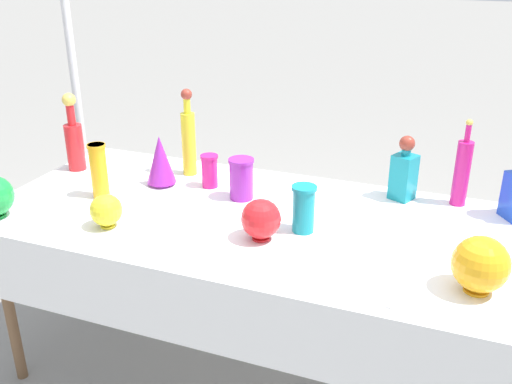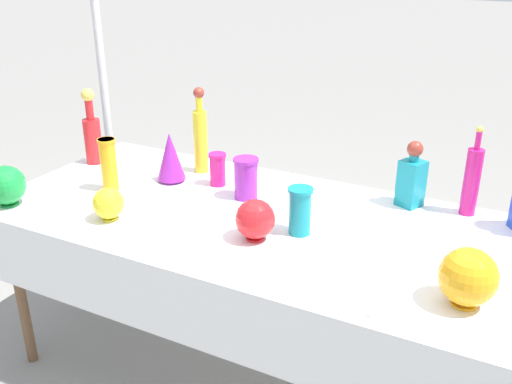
{
  "view_description": "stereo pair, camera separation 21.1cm",
  "coord_description": "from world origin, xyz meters",
  "px_view_note": "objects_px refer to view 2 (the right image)",
  "views": [
    {
      "loc": [
        0.7,
        -1.81,
        1.7
      ],
      "look_at": [
        0.0,
        0.0,
        0.86
      ],
      "focal_mm": 40.0,
      "sensor_mm": 36.0,
      "label": 1
    },
    {
      "loc": [
        0.89,
        -1.73,
        1.7
      ],
      "look_at": [
        0.0,
        0.0,
        0.86
      ],
      "focal_mm": 40.0,
      "sensor_mm": 36.0,
      "label": 2
    }
  ],
  "objects_px": {
    "square_decanter_0": "(412,178)",
    "slender_vase_1": "(300,209)",
    "slender_vase_0": "(218,168)",
    "round_bowl_3": "(6,185)",
    "tall_bottle_0": "(92,133)",
    "round_bowl_2": "(468,277)",
    "tall_bottle_1": "(200,136)",
    "fluted_vase_0": "(170,156)",
    "tall_bottle_2": "(472,180)",
    "canopy_pole": "(105,95)",
    "slender_vase_2": "(246,177)",
    "cardboard_box_behind_left": "(302,225)",
    "slender_vase_3": "(109,164)",
    "round_bowl_0": "(108,204)",
    "round_bowl_1": "(255,219)"
  },
  "relations": [
    {
      "from": "tall_bottle_2",
      "to": "cardboard_box_behind_left",
      "type": "xyz_separation_m",
      "value": [
        -1.0,
        0.79,
        -0.77
      ]
    },
    {
      "from": "cardboard_box_behind_left",
      "to": "tall_bottle_1",
      "type": "bearing_deg",
      "value": -99.23
    },
    {
      "from": "slender_vase_0",
      "to": "canopy_pole",
      "type": "bearing_deg",
      "value": 154.93
    },
    {
      "from": "slender_vase_3",
      "to": "fluted_vase_0",
      "type": "distance_m",
      "value": 0.26
    },
    {
      "from": "tall_bottle_1",
      "to": "square_decanter_0",
      "type": "bearing_deg",
      "value": 3.84
    },
    {
      "from": "tall_bottle_1",
      "to": "tall_bottle_2",
      "type": "bearing_deg",
      "value": 4.36
    },
    {
      "from": "slender_vase_2",
      "to": "round_bowl_2",
      "type": "relative_size",
      "value": 0.96
    },
    {
      "from": "round_bowl_3",
      "to": "tall_bottle_0",
      "type": "bearing_deg",
      "value": 93.0
    },
    {
      "from": "cardboard_box_behind_left",
      "to": "canopy_pole",
      "type": "height_order",
      "value": "canopy_pole"
    },
    {
      "from": "tall_bottle_2",
      "to": "canopy_pole",
      "type": "relative_size",
      "value": 0.15
    },
    {
      "from": "slender_vase_0",
      "to": "round_bowl_1",
      "type": "bearing_deg",
      "value": -44.83
    },
    {
      "from": "tall_bottle_1",
      "to": "canopy_pole",
      "type": "bearing_deg",
      "value": 156.78
    },
    {
      "from": "slender_vase_1",
      "to": "round_bowl_0",
      "type": "relative_size",
      "value": 1.38
    },
    {
      "from": "slender_vase_3",
      "to": "round_bowl_2",
      "type": "distance_m",
      "value": 1.46
    },
    {
      "from": "slender_vase_1",
      "to": "square_decanter_0",
      "type": "bearing_deg",
      "value": 55.17
    },
    {
      "from": "round_bowl_0",
      "to": "cardboard_box_behind_left",
      "type": "bearing_deg",
      "value": 82.87
    },
    {
      "from": "canopy_pole",
      "to": "round_bowl_3",
      "type": "bearing_deg",
      "value": -69.37
    },
    {
      "from": "tall_bottle_0",
      "to": "slender_vase_3",
      "type": "xyz_separation_m",
      "value": [
        0.29,
        -0.23,
        -0.03
      ]
    },
    {
      "from": "fluted_vase_0",
      "to": "cardboard_box_behind_left",
      "type": "bearing_deg",
      "value": 79.1
    },
    {
      "from": "tall_bottle_2",
      "to": "tall_bottle_0",
      "type": "bearing_deg",
      "value": -172.43
    },
    {
      "from": "tall_bottle_1",
      "to": "tall_bottle_2",
      "type": "xyz_separation_m",
      "value": [
        1.14,
        0.09,
        -0.03
      ]
    },
    {
      "from": "tall_bottle_1",
      "to": "round_bowl_0",
      "type": "distance_m",
      "value": 0.59
    },
    {
      "from": "tall_bottle_0",
      "to": "square_decanter_0",
      "type": "distance_m",
      "value": 1.44
    },
    {
      "from": "tall_bottle_1",
      "to": "slender_vase_0",
      "type": "height_order",
      "value": "tall_bottle_1"
    },
    {
      "from": "tall_bottle_0",
      "to": "round_bowl_2",
      "type": "bearing_deg",
      "value": -13.44
    },
    {
      "from": "slender_vase_3",
      "to": "round_bowl_0",
      "type": "xyz_separation_m",
      "value": [
        0.18,
        -0.22,
        -0.05
      ]
    },
    {
      "from": "tall_bottle_1",
      "to": "round_bowl_1",
      "type": "distance_m",
      "value": 0.7
    },
    {
      "from": "tall_bottle_2",
      "to": "fluted_vase_0",
      "type": "relative_size",
      "value": 1.61
    },
    {
      "from": "slender_vase_1",
      "to": "round_bowl_1",
      "type": "xyz_separation_m",
      "value": [
        -0.12,
        -0.11,
        -0.02
      ]
    },
    {
      "from": "slender_vase_0",
      "to": "cardboard_box_behind_left",
      "type": "height_order",
      "value": "slender_vase_0"
    },
    {
      "from": "round_bowl_3",
      "to": "round_bowl_0",
      "type": "bearing_deg",
      "value": 10.15
    },
    {
      "from": "tall_bottle_1",
      "to": "slender_vase_2",
      "type": "distance_m",
      "value": 0.37
    },
    {
      "from": "square_decanter_0",
      "to": "slender_vase_1",
      "type": "relative_size",
      "value": 1.53
    },
    {
      "from": "tall_bottle_2",
      "to": "canopy_pole",
      "type": "height_order",
      "value": "canopy_pole"
    },
    {
      "from": "slender_vase_0",
      "to": "round_bowl_3",
      "type": "height_order",
      "value": "round_bowl_3"
    },
    {
      "from": "round_bowl_2",
      "to": "slender_vase_2",
      "type": "bearing_deg",
      "value": 157.32
    },
    {
      "from": "tall_bottle_0",
      "to": "tall_bottle_2",
      "type": "distance_m",
      "value": 1.66
    },
    {
      "from": "round_bowl_0",
      "to": "square_decanter_0",
      "type": "bearing_deg",
      "value": 33.66
    },
    {
      "from": "fluted_vase_0",
      "to": "tall_bottle_0",
      "type": "bearing_deg",
      "value": 177.06
    },
    {
      "from": "slender_vase_0",
      "to": "slender_vase_2",
      "type": "xyz_separation_m",
      "value": [
        0.17,
        -0.06,
        0.01
      ]
    },
    {
      "from": "tall_bottle_0",
      "to": "square_decanter_0",
      "type": "relative_size",
      "value": 1.34
    },
    {
      "from": "slender_vase_3",
      "to": "cardboard_box_behind_left",
      "type": "relative_size",
      "value": 0.4
    },
    {
      "from": "tall_bottle_1",
      "to": "round_bowl_3",
      "type": "bearing_deg",
      "value": -126.16
    },
    {
      "from": "round_bowl_3",
      "to": "square_decanter_0",
      "type": "bearing_deg",
      "value": 27.15
    },
    {
      "from": "tall_bottle_1",
      "to": "round_bowl_2",
      "type": "relative_size",
      "value": 2.2
    },
    {
      "from": "round_bowl_2",
      "to": "tall_bottle_2",
      "type": "bearing_deg",
      "value": 97.78
    },
    {
      "from": "square_decanter_0",
      "to": "fluted_vase_0",
      "type": "xyz_separation_m",
      "value": [
        -0.98,
        -0.22,
        -0.0
      ]
    },
    {
      "from": "tall_bottle_1",
      "to": "fluted_vase_0",
      "type": "distance_m",
      "value": 0.17
    },
    {
      "from": "tall_bottle_1",
      "to": "round_bowl_1",
      "type": "relative_size",
      "value": 2.61
    },
    {
      "from": "round_bowl_2",
      "to": "round_bowl_3",
      "type": "relative_size",
      "value": 1.08
    }
  ]
}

